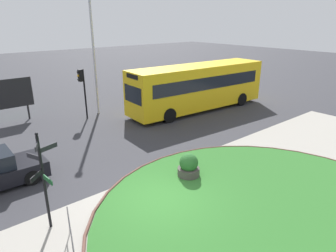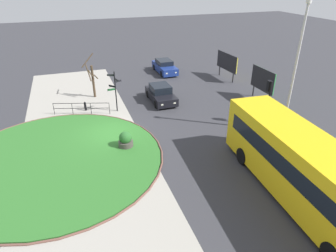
# 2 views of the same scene
# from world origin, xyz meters

# --- Properties ---
(ground) EXTENTS (120.00, 120.00, 0.00)m
(ground) POSITION_xyz_m (0.00, 0.00, 0.00)
(ground) COLOR #333338
(sidewalk_paving) EXTENTS (32.00, 7.87, 0.02)m
(sidewalk_paving) POSITION_xyz_m (0.00, -2.06, 0.01)
(sidewalk_paving) COLOR #9E998E
(sidewalk_paving) RESTS_ON ground
(grass_island) EXTENTS (12.58, 12.58, 0.10)m
(grass_island) POSITION_xyz_m (2.22, -3.70, 0.05)
(grass_island) COLOR #2D6B28
(grass_island) RESTS_ON ground
(grass_kerb_ring) EXTENTS (12.89, 12.89, 0.11)m
(grass_kerb_ring) POSITION_xyz_m (2.22, -3.70, 0.06)
(grass_kerb_ring) COLOR brown
(grass_kerb_ring) RESTS_ON ground
(signpost_directional) EXTENTS (1.10, 1.20, 3.36)m
(signpost_directional) POSITION_xyz_m (-3.74, 1.02, 1.97)
(signpost_directional) COLOR black
(signpost_directional) RESTS_ON ground
(bollard_foreground) EXTENTS (0.18, 0.18, 0.76)m
(bollard_foreground) POSITION_xyz_m (-4.70, -1.39, 0.39)
(bollard_foreground) COLOR black
(bollard_foreground) RESTS_ON ground
(railing_grass_edge) EXTENTS (1.37, 4.24, 0.98)m
(railing_grass_edge) POSITION_xyz_m (-4.01, -1.72, 0.65)
(railing_grass_edge) COLOR black
(railing_grass_edge) RESTS_ON ground
(bus_yellow) EXTENTS (11.28, 3.21, 3.34)m
(bus_yellow) POSITION_xyz_m (9.78, 7.68, 1.79)
(bus_yellow) COLOR yellow
(bus_yellow) RESTS_ON ground
(car_near_lane) EXTENTS (4.44, 1.81, 1.42)m
(car_near_lane) POSITION_xyz_m (-12.55, 8.09, 0.67)
(car_near_lane) COLOR navy
(car_near_lane) RESTS_ON ground
(car_far_lane) EXTENTS (4.06, 1.87, 1.46)m
(car_far_lane) POSITION_xyz_m (-4.62, 5.11, 0.67)
(car_far_lane) COLOR black
(car_far_lane) RESTS_ON ground
(traffic_light_near) EXTENTS (0.49, 0.27, 3.40)m
(traffic_light_near) POSITION_xyz_m (2.21, 11.02, 2.50)
(traffic_light_near) COLOR black
(traffic_light_near) RESTS_ON ground
(lamppost_tall) EXTENTS (0.32, 0.32, 8.74)m
(lamppost_tall) POSITION_xyz_m (3.56, 11.69, 4.67)
(lamppost_tall) COLOR #B7B7BC
(lamppost_tall) RESTS_ON ground
(billboard_left) EXTENTS (3.16, 0.15, 2.88)m
(billboard_left) POSITION_xyz_m (-1.89, 13.51, 1.87)
(billboard_left) COLOR black
(billboard_left) RESTS_ON ground
(billboard_right) EXTENTS (3.68, 0.32, 2.72)m
(billboard_right) POSITION_xyz_m (-8.30, 13.60, 1.80)
(billboard_right) COLOR black
(billboard_right) RESTS_ON ground
(planter_near_signpost) EXTENTS (0.96, 0.96, 1.11)m
(planter_near_signpost) POSITION_xyz_m (2.09, 0.56, 0.49)
(planter_near_signpost) COLOR #47423D
(planter_near_signpost) RESTS_ON ground
(street_tree_bare) EXTENTS (1.37, 1.32, 3.83)m
(street_tree_bare) POSITION_xyz_m (-7.53, -0.35, 1.74)
(street_tree_bare) COLOR #423323
(street_tree_bare) RESTS_ON ground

